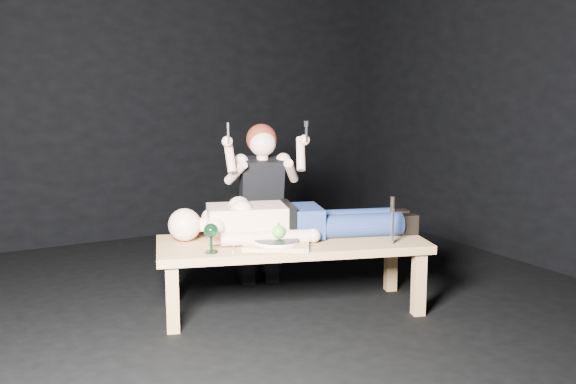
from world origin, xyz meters
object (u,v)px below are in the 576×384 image
object	(u,v)px
serving_tray	(276,245)
goblet	(211,238)
kneeling_woman	(260,202)
lying_man	(296,216)
carving_knife	(392,220)
table	(292,275)

from	to	relation	value
serving_tray	goblet	bearing A→B (deg)	172.39
kneeling_woman	serving_tray	world-z (taller)	kneeling_woman
lying_man	goblet	bearing A→B (deg)	-151.63
carving_knife	serving_tray	bearing A→B (deg)	174.94
table	lying_man	bearing A→B (deg)	63.43
table	lying_man	size ratio (longest dim) A/B	1.01
kneeling_woman	carving_knife	world-z (taller)	kneeling_woman
lying_man	goblet	distance (m)	0.65
lying_man	kneeling_woman	size ratio (longest dim) A/B	1.40
table	serving_tray	size ratio (longest dim) A/B	4.26
serving_tray	goblet	xyz separation A→B (m)	(-0.40, 0.05, 0.08)
goblet	lying_man	bearing A→B (deg)	10.79
table	carving_knife	xyz separation A→B (m)	(0.50, -0.37, 0.37)
lying_man	carving_knife	distance (m)	0.61
carving_knife	lying_man	bearing A→B (deg)	150.69
kneeling_woman	serving_tray	bearing A→B (deg)	-92.20
serving_tray	goblet	size ratio (longest dim) A/B	2.24
carving_knife	kneeling_woman	bearing A→B (deg)	131.75
table	serving_tray	distance (m)	0.30
lying_man	goblet	xyz separation A→B (m)	(-0.63, -0.12, -0.04)
table	serving_tray	xyz separation A→B (m)	(-0.16, -0.09, 0.24)
lying_man	serving_tray	xyz separation A→B (m)	(-0.24, -0.17, -0.12)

